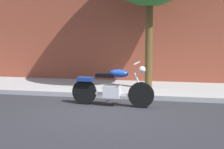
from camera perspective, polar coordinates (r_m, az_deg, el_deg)
The scene contains 3 objects.
ground_plane at distance 7.72m, azimuth -1.34°, elevation -6.55°, with size 60.00×60.00×0.00m, color #28282D.
sidewalk at distance 10.31m, azimuth 2.02°, elevation -2.61°, with size 20.69×2.76×0.14m, color #9F9F9F.
motorcycle at distance 8.04m, azimuth -0.00°, elevation -2.45°, with size 2.21×0.70×1.16m.
Camera 1 is at (1.67, -7.30, 1.86)m, focal length 49.32 mm.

